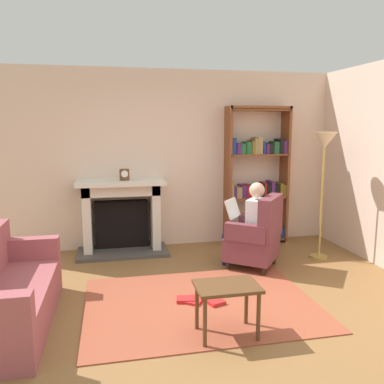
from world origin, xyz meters
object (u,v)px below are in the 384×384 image
Objects in this scene: fireplace at (122,214)px; sofa_floral at (3,295)px; armchair_reading at (257,236)px; side_table at (227,293)px; mantel_clock at (124,175)px; seated_reader at (249,221)px; floor_lamp at (324,152)px; bookshelf at (257,181)px.

fireplace reaches higher than sofa_floral.
armchair_reading reaches higher than side_table.
mantel_clock is at bearing -82.43° from armchair_reading.
seated_reader is (-0.09, 0.07, 0.20)m from armchair_reading.
floor_lamp reaches higher than armchair_reading.
armchair_reading is at bearing -32.24° from fireplace.
fireplace is 0.73× the size of floor_lamp.
sofa_floral is 0.96× the size of floor_lamp.
side_table is at bearing 12.43° from seated_reader.
bookshelf is 1.89× the size of seated_reader.
fireplace is at bearing 162.02° from floor_lamp.
fireplace is 3.02m from floor_lamp.
floor_lamp is (1.11, 0.12, 0.89)m from seated_reader.
side_table is (0.76, -2.57, -0.77)m from mantel_clock.
fireplace is 1.34× the size of armchair_reading.
mantel_clock is at bearing -81.94° from seated_reader.
floor_lamp reaches higher than fireplace.
side_table is 2.84m from floor_lamp.
side_table is at bearing -105.44° from sofa_floral.
bookshelf is 1.32m from armchair_reading.
mantel_clock reaches higher than side_table.
armchair_reading is at bearing -110.55° from bookshelf.
mantel_clock is 2.49m from sofa_floral.
armchair_reading is (1.71, -1.08, -0.15)m from fireplace.
armchair_reading is 0.23m from seated_reader.
sofa_floral is at bearing 163.91° from side_table.
bookshelf is (2.08, 0.14, -0.17)m from mantel_clock.
side_table is (0.81, -2.67, -0.17)m from fireplace.
floor_lamp is at bearing -17.98° from fireplace.
mantel_clock is at bearing -176.25° from bookshelf.
seated_reader reaches higher than fireplace.
mantel_clock is 0.07× the size of bookshelf.
mantel_clock is 0.09× the size of sofa_floral.
mantel_clock is 0.14× the size of seated_reader.
bookshelf reaches higher than sofa_floral.
bookshelf reaches higher than side_table.
mantel_clock is at bearing 163.62° from floor_lamp.
armchair_reading is 3.05m from sofa_floral.
side_table is (-1.31, -2.71, -0.60)m from bookshelf.
side_table is at bearing 8.83° from armchair_reading.
bookshelf is 1.26× the size of sofa_floral.
side_table is (-0.90, -1.60, -0.02)m from armchair_reading.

